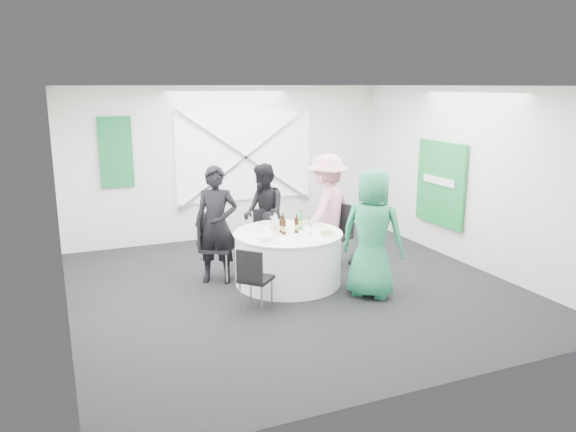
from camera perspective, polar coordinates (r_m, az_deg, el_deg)
name	(u,v)px	position (r m, az deg, el deg)	size (l,w,h in m)	color
floor	(293,287)	(8.06, 0.56, -7.24)	(6.00, 6.00, 0.00)	black
ceiling	(294,86)	(7.55, 0.61, 13.09)	(6.00, 6.00, 0.00)	white
wall_back	(229,163)	(10.47, -6.02, 5.37)	(6.00, 6.00, 0.00)	silver
wall_front	(428,248)	(5.15, 14.07, -3.18)	(6.00, 6.00, 0.00)	silver
wall_left	(58,209)	(7.07, -22.32, 0.64)	(6.00, 6.00, 0.00)	silver
wall_right	(468,177)	(9.28, 17.85, 3.80)	(6.00, 6.00, 0.00)	silver
window_panel	(245,157)	(10.51, -4.40, 5.99)	(2.60, 0.03, 1.60)	silver
window_brace_a	(246,157)	(10.47, -4.33, 5.96)	(0.05, 0.05, 3.16)	silver
window_brace_b	(246,157)	(10.47, -4.33, 5.96)	(0.05, 0.05, 3.16)	silver
green_banner	(116,152)	(9.99, -17.08, 6.22)	(0.55, 0.04, 1.20)	#146433
green_sign	(440,184)	(9.73, 15.21, 3.19)	(0.05, 1.20, 1.40)	#178238
banquet_table	(288,258)	(8.11, 0.00, -4.26)	(1.56, 1.56, 0.76)	white
chair_back	(267,232)	(9.00, -2.18, -1.65)	(0.42, 0.43, 0.87)	black
chair_back_left	(211,241)	(8.30, -7.81, -2.57)	(0.62, 0.61, 0.98)	black
chair_back_right	(338,230)	(8.93, 5.09, -1.39)	(0.59, 0.59, 0.97)	black
chair_front_right	(370,254)	(7.90, 8.33, -3.87)	(0.56, 0.56, 0.88)	black
chair_front_left	(253,275)	(7.12, -3.55, -6.00)	(0.53, 0.53, 0.82)	black
person_man_back_left	(216,225)	(8.11, -7.29, -0.91)	(0.62, 0.41, 1.71)	black
person_man_back	(264,213)	(9.05, -2.48, 0.31)	(0.78, 0.43, 1.60)	black
person_woman_pink	(327,210)	(8.92, 4.00, 0.66)	(1.14, 0.53, 1.77)	pink
person_woman_green	(372,234)	(7.58, 8.56, -1.78)	(0.86, 0.56, 1.75)	#25895C
plate_back	(268,223)	(8.52, -2.03, -0.72)	(0.30, 0.30, 0.01)	white
plate_back_left	(255,230)	(8.14, -3.39, -1.40)	(0.29, 0.29, 0.01)	white
plate_back_right	(306,223)	(8.46, 1.86, -0.75)	(0.24, 0.24, 0.04)	white
plate_front_right	(327,233)	(7.93, 4.00, -1.73)	(0.28, 0.28, 0.04)	white
plate_front_left	(269,242)	(7.50, -1.89, -2.65)	(0.25, 0.25, 0.01)	white
napkin	(267,238)	(7.55, -2.19, -2.29)	(0.18, 0.12, 0.05)	white
beer_bottle_a	(281,226)	(7.98, -0.68, -1.06)	(0.06, 0.06, 0.24)	#3B1B0A
beer_bottle_b	(283,224)	(8.12, -0.55, -0.80)	(0.06, 0.06, 0.24)	#3B1B0A
beer_bottle_c	(296,226)	(7.96, 0.86, -0.98)	(0.06, 0.06, 0.27)	#3B1B0A
beer_bottle_d	(284,227)	(7.88, -0.42, -1.16)	(0.06, 0.06, 0.27)	#3B1B0A
green_water_bottle	(301,222)	(8.14, 1.28, -0.60)	(0.08, 0.08, 0.29)	green
clear_water_bottle	(275,226)	(7.85, -1.31, -1.06)	(0.08, 0.08, 0.31)	white
wine_glass_a	(311,225)	(7.94, 2.37, -0.88)	(0.07, 0.07, 0.17)	white
wine_glass_b	(272,219)	(8.25, -1.63, -0.34)	(0.07, 0.07, 0.17)	white
wine_glass_c	(295,218)	(8.31, 0.75, -0.24)	(0.07, 0.07, 0.17)	white
wine_glass_d	(275,218)	(8.33, -1.29, -0.20)	(0.07, 0.07, 0.17)	white
fork_a	(324,237)	(7.75, 3.73, -2.18)	(0.01, 0.15, 0.01)	silver
knife_a	(328,233)	(7.98, 4.12, -1.74)	(0.01, 0.15, 0.01)	silver
fork_b	(253,228)	(8.27, -3.56, -1.19)	(0.01, 0.15, 0.01)	silver
knife_b	(248,235)	(7.89, -4.05, -1.92)	(0.01, 0.15, 0.01)	silver
fork_c	(320,226)	(8.33, 3.26, -1.07)	(0.01, 0.15, 0.01)	silver
knife_c	(303,223)	(8.52, 1.53, -0.74)	(0.01, 0.15, 0.01)	silver
fork_d	(257,240)	(7.64, -3.15, -2.41)	(0.01, 0.15, 0.01)	silver
knife_d	(278,243)	(7.47, -0.99, -2.76)	(0.01, 0.15, 0.01)	silver
fork_e	(284,223)	(8.56, -0.39, -0.67)	(0.01, 0.15, 0.01)	silver
knife_e	(261,225)	(8.41, -2.77, -0.94)	(0.01, 0.15, 0.01)	silver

